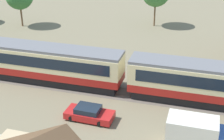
{
  "coord_description": "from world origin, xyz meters",
  "views": [
    {
      "loc": [
        1.73,
        -30.64,
        17.08
      ],
      "look_at": [
        -7.13,
        -0.19,
        2.19
      ],
      "focal_mm": 55.0,
      "sensor_mm": 36.0,
      "label": 1
    }
  ],
  "objects": [
    {
      "name": "delivery_truck_blue",
      "position": [
        2.15,
        -7.69,
        1.28
      ],
      "size": [
        5.57,
        2.21,
        2.55
      ],
      "color": "#2D519E",
      "rests_on": "ground_plane"
    },
    {
      "name": "railway_track",
      "position": [
        -9.88,
        -0.47,
        0.01
      ],
      "size": [
        151.1,
        3.6,
        0.04
      ],
      "color": "#665B51",
      "rests_on": "ground_plane"
    },
    {
      "name": "passenger_train",
      "position": [
        -5.31,
        -0.47,
        2.26
      ],
      "size": [
        84.03,
        3.05,
        4.08
      ],
      "color": "#AD1E19",
      "rests_on": "ground_plane"
    },
    {
      "name": "ground_plane",
      "position": [
        0.0,
        0.0,
        0.0
      ],
      "size": [
        600.0,
        600.0,
        0.0
      ],
      "primitive_type": "plane",
      "color": "#7A7056"
    },
    {
      "name": "parked_car_red",
      "position": [
        -7.48,
        -6.25,
        0.6
      ],
      "size": [
        4.36,
        1.99,
        1.27
      ],
      "rotation": [
        0.0,
        0.0,
        -0.02
      ],
      "color": "red",
      "rests_on": "ground_plane"
    }
  ]
}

